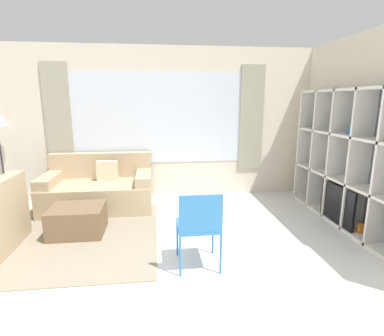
# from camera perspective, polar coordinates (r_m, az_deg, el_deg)

# --- Properties ---
(ground_plane) EXTENTS (16.00, 16.00, 0.00)m
(ground_plane) POSITION_cam_1_polar(r_m,az_deg,el_deg) (2.86, -5.00, -25.39)
(ground_plane) COLOR silver
(wall_back) EXTENTS (6.83, 0.11, 2.70)m
(wall_back) POSITION_cam_1_polar(r_m,az_deg,el_deg) (5.51, -6.40, 8.39)
(wall_back) COLOR beige
(wall_back) RESTS_ON ground_plane
(wall_right) EXTENTS (0.07, 4.41, 2.70)m
(wall_right) POSITION_cam_1_polar(r_m,az_deg,el_deg) (4.84, 30.14, 6.11)
(wall_right) COLOR beige
(wall_right) RESTS_ON ground_plane
(area_rug) EXTENTS (2.74, 2.29, 0.01)m
(area_rug) POSITION_cam_1_polar(r_m,az_deg,el_deg) (4.43, -25.09, -11.89)
(area_rug) COLOR gray
(area_rug) RESTS_ON ground_plane
(shelving_unit) EXTENTS (0.34, 2.45, 1.93)m
(shelving_unit) POSITION_cam_1_polar(r_m,az_deg,el_deg) (4.79, 27.91, 1.29)
(shelving_unit) COLOR #515660
(shelving_unit) RESTS_ON ground_plane
(couch_main) EXTENTS (1.74, 0.99, 0.87)m
(couch_main) POSITION_cam_1_polar(r_m,az_deg,el_deg) (5.27, -17.22, -3.92)
(couch_main) COLOR tan
(couch_main) RESTS_ON ground_plane
(ottoman) EXTENTS (0.69, 0.58, 0.38)m
(ottoman) POSITION_cam_1_polar(r_m,az_deg,el_deg) (4.36, -20.95, -9.31)
(ottoman) COLOR brown
(ottoman) RESTS_ON ground_plane
(folding_chair) EXTENTS (0.44, 0.46, 0.86)m
(folding_chair) POSITION_cam_1_polar(r_m,az_deg,el_deg) (3.16, 1.35, -10.47)
(folding_chair) COLOR #3375B7
(folding_chair) RESTS_ON ground_plane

